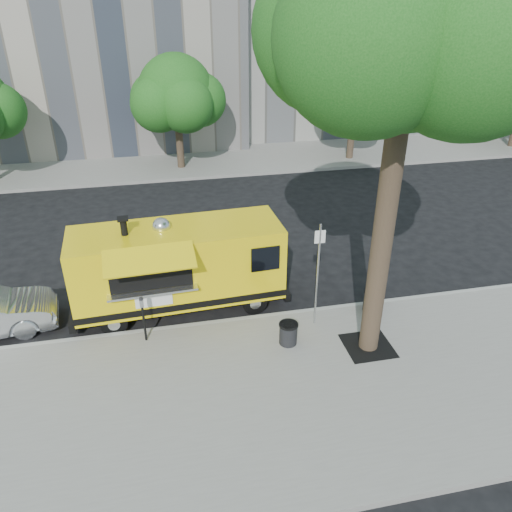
# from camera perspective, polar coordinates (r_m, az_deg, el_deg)

# --- Properties ---
(ground) EXTENTS (120.00, 120.00, 0.00)m
(ground) POSITION_cam_1_polar(r_m,az_deg,el_deg) (14.95, -0.88, -5.39)
(ground) COLOR black
(ground) RESTS_ON ground
(sidewalk) EXTENTS (60.00, 6.00, 0.15)m
(sidewalk) POSITION_cam_1_polar(r_m,az_deg,el_deg) (11.87, 2.99, -15.70)
(sidewalk) COLOR gray
(sidewalk) RESTS_ON ground
(curb) EXTENTS (60.00, 0.14, 0.16)m
(curb) POSITION_cam_1_polar(r_m,az_deg,el_deg) (14.16, -0.15, -7.20)
(curb) COLOR #999993
(curb) RESTS_ON ground
(far_sidewalk) EXTENTS (60.00, 5.00, 0.15)m
(far_sidewalk) POSITION_cam_1_polar(r_m,az_deg,el_deg) (27.08, -6.50, 10.61)
(far_sidewalk) COLOR gray
(far_sidewalk) RESTS_ON ground
(street_tree) EXTENTS (4.68, 4.68, 10.27)m
(street_tree) POSITION_cam_1_polar(r_m,az_deg,el_deg) (10.60, 17.61, 25.57)
(street_tree) COLOR #33261C
(street_tree) RESTS_ON sidewalk
(tree_well) EXTENTS (1.20, 1.20, 0.02)m
(tree_well) POSITION_cam_1_polar(r_m,az_deg,el_deg) (13.40, 12.66, -9.99)
(tree_well) COLOR black
(tree_well) RESTS_ON sidewalk
(far_tree_b) EXTENTS (3.60, 3.60, 5.50)m
(far_tree_b) POSITION_cam_1_polar(r_m,az_deg,el_deg) (25.32, -9.14, 17.97)
(far_tree_b) COLOR #33261C
(far_tree_b) RESTS_ON far_sidewalk
(far_tree_c) EXTENTS (3.24, 3.24, 5.21)m
(far_tree_c) POSITION_cam_1_polar(r_m,az_deg,el_deg) (27.06, 11.31, 18.21)
(far_tree_c) COLOR #33261C
(far_tree_c) RESTS_ON far_sidewalk
(sign_post) EXTENTS (0.28, 0.06, 3.00)m
(sign_post) POSITION_cam_1_polar(r_m,az_deg,el_deg) (13.05, 7.08, -1.56)
(sign_post) COLOR silver
(sign_post) RESTS_ON sidewalk
(parking_meter) EXTENTS (0.11, 0.11, 1.33)m
(parking_meter) POSITION_cam_1_polar(r_m,az_deg,el_deg) (13.12, -12.79, -6.44)
(parking_meter) COLOR black
(parking_meter) RESTS_ON sidewalk
(food_truck) EXTENTS (6.20, 3.03, 3.00)m
(food_truck) POSITION_cam_1_polar(r_m,az_deg,el_deg) (14.18, -8.96, -1.12)
(food_truck) COLOR yellow
(food_truck) RESTS_ON ground
(trash_bin_left) EXTENTS (0.50, 0.50, 0.60)m
(trash_bin_left) POSITION_cam_1_polar(r_m,az_deg,el_deg) (13.02, 3.70, -8.75)
(trash_bin_left) COLOR black
(trash_bin_left) RESTS_ON sidewalk
(trash_bin_right) EXTENTS (0.54, 0.54, 0.65)m
(trash_bin_right) POSITION_cam_1_polar(r_m,az_deg,el_deg) (14.57, 13.15, -4.93)
(trash_bin_right) COLOR black
(trash_bin_right) RESTS_ON sidewalk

